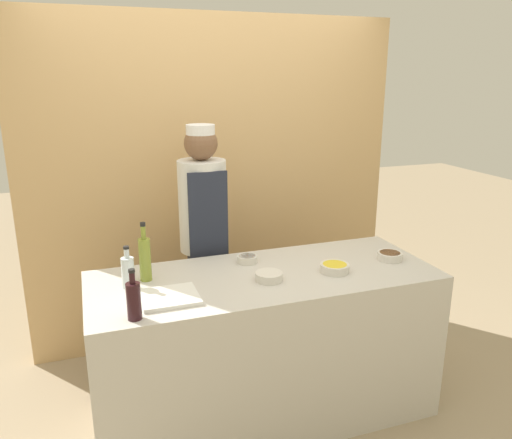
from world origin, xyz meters
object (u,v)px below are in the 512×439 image
(sauce_bowl_yellow, at_px, (335,267))
(sauce_bowl_orange, at_px, (247,259))
(chef_center, at_px, (204,240))
(bottle_clear, at_px, (128,272))
(sauce_bowl_brown, at_px, (390,256))
(bottle_wine, at_px, (134,300))
(bottle_oil, at_px, (145,258))
(cutting_board, at_px, (170,297))
(sauce_bowl_red, at_px, (269,276))

(sauce_bowl_yellow, relative_size, sauce_bowl_orange, 1.34)
(sauce_bowl_orange, height_order, chef_center, chef_center)
(sauce_bowl_yellow, relative_size, chef_center, 0.10)
(bottle_clear, bearing_deg, sauce_bowl_orange, 11.23)
(sauce_bowl_brown, height_order, chef_center, chef_center)
(sauce_bowl_brown, xyz_separation_m, sauce_bowl_orange, (-0.83, 0.25, -0.00))
(sauce_bowl_orange, xyz_separation_m, bottle_wine, (-0.72, -0.51, 0.07))
(sauce_bowl_yellow, height_order, bottle_oil, bottle_oil)
(cutting_board, relative_size, bottle_clear, 1.24)
(sauce_bowl_red, bearing_deg, bottle_oil, 160.11)
(bottle_clear, xyz_separation_m, chef_center, (0.54, 0.54, -0.06))
(sauce_bowl_brown, bearing_deg, bottle_clear, 176.09)
(bottle_oil, bearing_deg, cutting_board, -74.36)
(sauce_bowl_red, relative_size, bottle_wine, 0.61)
(bottle_wine, bearing_deg, sauce_bowl_brown, 9.78)
(bottle_oil, bearing_deg, sauce_bowl_red, -19.89)
(bottle_oil, bearing_deg, sauce_bowl_yellow, -12.97)
(sauce_bowl_red, distance_m, bottle_oil, 0.68)
(sauce_bowl_brown, xyz_separation_m, chef_center, (-1.00, 0.64, 0.01))
(sauce_bowl_yellow, height_order, sauce_bowl_orange, sauce_bowl_yellow)
(bottle_clear, height_order, chef_center, chef_center)
(sauce_bowl_orange, xyz_separation_m, bottle_oil, (-0.61, -0.07, 0.10))
(bottle_oil, xyz_separation_m, chef_center, (0.44, 0.47, -0.10))
(sauce_bowl_orange, relative_size, sauce_bowl_red, 0.82)
(bottle_clear, bearing_deg, bottle_wine, -91.48)
(cutting_board, distance_m, chef_center, 0.83)
(sauce_bowl_orange, bearing_deg, bottle_oil, -173.45)
(sauce_bowl_red, bearing_deg, sauce_bowl_brown, 3.79)
(sauce_bowl_yellow, distance_m, sauce_bowl_red, 0.40)
(chef_center, bearing_deg, bottle_wine, -121.03)
(sauce_bowl_yellow, height_order, sauce_bowl_red, sauce_bowl_yellow)
(sauce_bowl_brown, height_order, sauce_bowl_red, sauce_bowl_brown)
(cutting_board, relative_size, bottle_wine, 1.16)
(sauce_bowl_orange, bearing_deg, sauce_bowl_brown, -16.48)
(sauce_bowl_red, distance_m, bottle_clear, 0.75)
(bottle_clear, bearing_deg, bottle_oil, 35.43)
(cutting_board, xyz_separation_m, chef_center, (0.36, 0.75, 0.02))
(sauce_bowl_yellow, distance_m, cutting_board, 0.95)
(cutting_board, xyz_separation_m, bottle_clear, (-0.18, 0.21, 0.08))
(sauce_bowl_yellow, xyz_separation_m, sauce_bowl_orange, (-0.42, 0.31, -0.00))
(cutting_board, distance_m, bottle_oil, 0.32)
(sauce_bowl_orange, distance_m, cutting_board, 0.64)
(bottle_clear, distance_m, bottle_oil, 0.13)
(sauce_bowl_brown, relative_size, bottle_wine, 0.61)
(bottle_wine, xyz_separation_m, bottle_oil, (0.11, 0.44, 0.03))
(sauce_bowl_brown, xyz_separation_m, sauce_bowl_yellow, (-0.41, -0.06, 0.00))
(sauce_bowl_orange, height_order, bottle_wine, bottle_wine)
(bottle_wine, distance_m, bottle_oil, 0.46)
(sauce_bowl_brown, distance_m, cutting_board, 1.37)
(sauce_bowl_yellow, relative_size, bottle_clear, 0.72)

